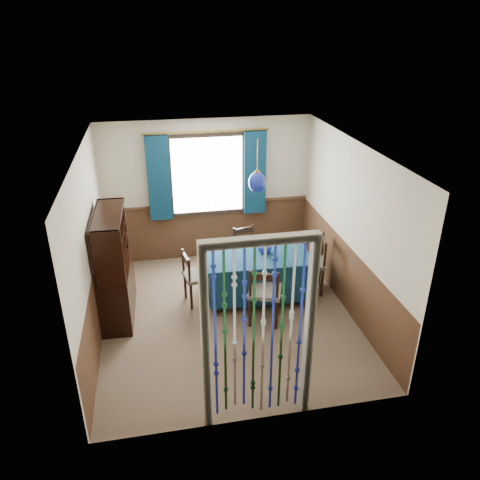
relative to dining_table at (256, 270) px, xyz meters
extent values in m
plane|color=brown|center=(-0.53, -0.49, -0.44)|extent=(4.00, 4.00, 0.00)
plane|color=silver|center=(-0.53, -0.49, 2.06)|extent=(4.00, 4.00, 0.00)
plane|color=beige|center=(-0.53, 1.51, 0.81)|extent=(3.60, 0.00, 3.60)
plane|color=beige|center=(-0.53, -2.49, 0.81)|extent=(3.60, 0.00, 3.60)
plane|color=beige|center=(-2.33, -0.49, 0.81)|extent=(0.00, 4.00, 4.00)
plane|color=beige|center=(1.27, -0.49, 0.81)|extent=(0.00, 4.00, 4.00)
plane|color=#482D1B|center=(-0.53, 1.50, 0.06)|extent=(3.60, 0.00, 3.60)
plane|color=#482D1B|center=(-0.53, -2.47, 0.06)|extent=(3.60, 0.00, 3.60)
plane|color=#482D1B|center=(-2.32, -0.49, 0.06)|extent=(0.00, 4.00, 4.00)
plane|color=#482D1B|center=(1.25, -0.49, 0.06)|extent=(0.00, 4.00, 4.00)
cube|color=black|center=(-0.53, 1.46, 1.11)|extent=(1.32, 0.12, 1.42)
cube|color=#0E2E48|center=(0.00, 0.00, -0.02)|extent=(1.55, 1.08, 0.61)
cube|color=#0E2E48|center=(0.00, 0.00, 0.30)|extent=(1.61, 1.14, 0.03)
cylinder|color=black|center=(-0.64, -0.36, -0.37)|extent=(0.07, 0.07, 0.14)
cylinder|color=black|center=(0.62, -0.41, -0.37)|extent=(0.07, 0.07, 0.14)
cylinder|color=black|center=(-0.62, 0.41, -0.37)|extent=(0.07, 0.07, 0.14)
cylinder|color=black|center=(0.64, 0.36, -0.37)|extent=(0.07, 0.07, 0.14)
cylinder|color=black|center=(-0.26, -0.81, -0.21)|extent=(0.05, 0.05, 0.46)
cylinder|color=black|center=(0.09, -0.94, -0.21)|extent=(0.05, 0.05, 0.46)
cylinder|color=black|center=(-0.14, -0.48, -0.21)|extent=(0.05, 0.05, 0.46)
cylinder|color=black|center=(0.21, -0.61, -0.21)|extent=(0.05, 0.05, 0.46)
cube|color=#5B5549|center=(-0.03, -0.71, 0.05)|extent=(0.57, 0.56, 0.06)
cube|color=black|center=(-0.09, -0.88, 0.39)|extent=(0.38, 0.17, 0.10)
cylinder|color=black|center=(-0.27, -0.82, 0.25)|extent=(0.04, 0.04, 0.45)
cylinder|color=black|center=(0.08, -0.95, 0.25)|extent=(0.04, 0.04, 0.45)
cylinder|color=black|center=(0.13, 0.82, -0.23)|extent=(0.04, 0.04, 0.43)
cylinder|color=black|center=(-0.20, 0.74, -0.23)|extent=(0.04, 0.04, 0.43)
cylinder|color=black|center=(0.20, 0.51, -0.23)|extent=(0.04, 0.04, 0.43)
cylinder|color=black|center=(-0.12, 0.43, -0.23)|extent=(0.04, 0.04, 0.43)
cube|color=#5B5549|center=(0.00, 0.63, 0.02)|extent=(0.50, 0.48, 0.06)
cube|color=black|center=(-0.04, 0.79, 0.33)|extent=(0.36, 0.12, 0.09)
cylinder|color=black|center=(0.13, 0.83, 0.20)|extent=(0.04, 0.04, 0.42)
cylinder|color=black|center=(-0.20, 0.75, 0.20)|extent=(0.04, 0.04, 0.42)
cylinder|color=black|center=(-1.09, 0.11, -0.22)|extent=(0.04, 0.04, 0.43)
cylinder|color=black|center=(-1.03, -0.22, -0.22)|extent=(0.04, 0.04, 0.43)
cylinder|color=black|center=(-0.77, 0.17, -0.22)|extent=(0.04, 0.04, 0.43)
cylinder|color=black|center=(-0.71, -0.17, -0.22)|extent=(0.04, 0.04, 0.43)
cube|color=#5B5549|center=(-0.90, -0.03, 0.02)|extent=(0.47, 0.49, 0.06)
cube|color=black|center=(-1.07, -0.06, 0.34)|extent=(0.10, 0.36, 0.10)
cylinder|color=black|center=(-1.10, 0.11, 0.20)|extent=(0.04, 0.04, 0.42)
cylinder|color=black|center=(-1.04, -0.22, 0.20)|extent=(0.04, 0.04, 0.42)
cylinder|color=black|center=(1.01, -0.25, -0.20)|extent=(0.05, 0.05, 0.47)
cylinder|color=black|center=(1.11, 0.12, -0.20)|extent=(0.05, 0.05, 0.47)
cylinder|color=black|center=(0.66, -0.15, -0.20)|extent=(0.05, 0.05, 0.47)
cylinder|color=black|center=(0.76, 0.22, -0.20)|extent=(0.05, 0.05, 0.47)
cube|color=#5B5549|center=(0.88, -0.02, 0.06)|extent=(0.54, 0.56, 0.06)
cube|color=black|center=(1.07, -0.06, 0.41)|extent=(0.14, 0.40, 0.10)
cylinder|color=black|center=(1.02, -0.25, 0.26)|extent=(0.04, 0.04, 0.46)
cylinder|color=black|center=(1.12, 0.12, 0.26)|extent=(0.04, 0.04, 0.46)
cube|color=black|center=(-2.09, -0.13, -0.04)|extent=(0.46, 1.24, 0.80)
cube|color=black|center=(-2.09, -0.71, 0.76)|extent=(0.38, 0.06, 0.80)
cube|color=black|center=(-2.09, 0.46, 0.76)|extent=(0.38, 0.06, 0.80)
cube|color=black|center=(-2.09, -0.13, 1.14)|extent=(0.41, 1.24, 0.04)
cube|color=black|center=(-2.28, -0.13, 0.76)|extent=(0.07, 1.21, 0.80)
cube|color=black|center=(-2.06, -0.13, 0.64)|extent=(0.36, 1.16, 0.02)
cube|color=black|center=(-2.06, -0.13, 0.91)|extent=(0.36, 1.16, 0.02)
cylinder|color=olive|center=(0.00, 0.00, 1.75)|extent=(0.01, 0.01, 0.63)
ellipsoid|color=navy|center=(0.00, 0.00, 1.43)|extent=(0.25, 0.25, 0.30)
cylinder|color=olive|center=(0.00, 0.00, 1.58)|extent=(0.08, 0.08, 0.03)
imported|color=navy|center=(0.12, -0.04, 0.42)|extent=(0.21, 0.21, 0.21)
imported|color=beige|center=(-2.04, -0.44, 0.68)|extent=(0.22, 0.22, 0.05)
imported|color=beige|center=(-2.04, 0.10, 0.45)|extent=(0.19, 0.19, 0.17)
camera|label=1|loc=(-1.45, -6.17, 3.55)|focal=35.00mm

